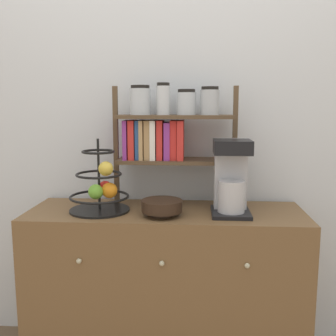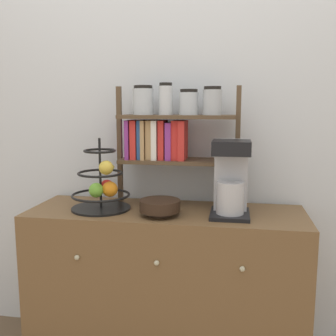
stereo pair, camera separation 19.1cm
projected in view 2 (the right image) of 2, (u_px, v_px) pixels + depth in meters
The scene contains 6 objects.
wall_back at pixel (175, 110), 2.13m from camera, with size 7.00×0.05×2.60m, color silver.
sideboard at pixel (166, 287), 2.01m from camera, with size 1.36×0.47×0.81m.
coffee_maker at pixel (231, 178), 1.84m from camera, with size 0.18×0.22×0.36m.
fruit_stand at pixel (102, 187), 1.94m from camera, with size 0.30×0.30×0.36m.
wooden_bowl at pixel (160, 206), 1.85m from camera, with size 0.19×0.19×0.08m.
shelf_hutch at pixel (168, 129), 2.00m from camera, with size 0.63×0.20×0.63m.
Camera 2 is at (0.33, -1.63, 1.32)m, focal length 42.00 mm.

